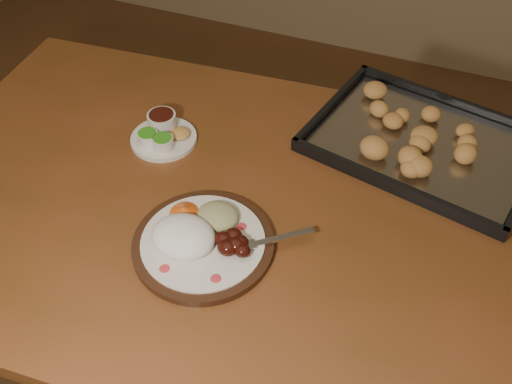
% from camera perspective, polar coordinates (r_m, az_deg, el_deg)
% --- Properties ---
extents(dining_table, '(1.56, 1.01, 0.75)m').
position_cam_1_polar(dining_table, '(1.23, -0.26, -4.71)').
color(dining_table, brown).
rests_on(dining_table, ground).
extents(dinner_plate, '(0.32, 0.27, 0.06)m').
position_cam_1_polar(dinner_plate, '(1.08, -5.57, -4.66)').
color(dinner_plate, black).
rests_on(dinner_plate, dining_table).
extents(condiment_saucer, '(0.15, 0.15, 0.05)m').
position_cam_1_polar(condiment_saucer, '(1.31, -9.35, 5.79)').
color(condiment_saucer, silver).
rests_on(condiment_saucer, dining_table).
extents(baking_tray, '(0.54, 0.45, 0.05)m').
position_cam_1_polar(baking_tray, '(1.33, 16.43, 4.94)').
color(baking_tray, black).
rests_on(baking_tray, dining_table).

